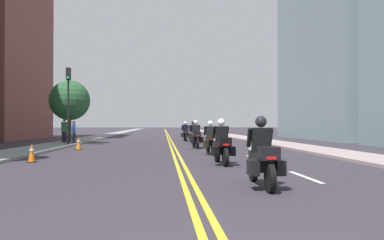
% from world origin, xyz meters
% --- Properties ---
extents(ground_plane, '(264.00, 264.00, 0.00)m').
position_xyz_m(ground_plane, '(0.00, 48.00, 0.00)').
color(ground_plane, '#302B33').
extents(sidewalk_left, '(2.37, 144.00, 0.12)m').
position_xyz_m(sidewalk_left, '(-7.54, 48.00, 0.06)').
color(sidewalk_left, gray).
rests_on(sidewalk_left, ground).
extents(sidewalk_right, '(2.37, 144.00, 0.12)m').
position_xyz_m(sidewalk_right, '(7.54, 48.00, 0.06)').
color(sidewalk_right, gray).
rests_on(sidewalk_right, ground).
extents(centreline_yellow_inner, '(0.12, 132.00, 0.01)m').
position_xyz_m(centreline_yellow_inner, '(-0.12, 48.00, 0.00)').
color(centreline_yellow_inner, yellow).
rests_on(centreline_yellow_inner, ground).
extents(centreline_yellow_outer, '(0.12, 132.00, 0.01)m').
position_xyz_m(centreline_yellow_outer, '(0.12, 48.00, 0.00)').
color(centreline_yellow_outer, yellow).
rests_on(centreline_yellow_outer, ground).
extents(lane_dashes_white, '(0.14, 56.40, 0.01)m').
position_xyz_m(lane_dashes_white, '(3.18, 29.00, 0.00)').
color(lane_dashes_white, silver).
rests_on(lane_dashes_white, ground).
extents(building_right_1, '(8.79, 16.74, 26.59)m').
position_xyz_m(building_right_1, '(17.15, 34.33, 13.30)').
color(building_right_1, gray).
rests_on(building_right_1, ground).
extents(motorcycle_0, '(0.77, 2.23, 1.60)m').
position_xyz_m(motorcycle_0, '(1.59, 6.34, 0.65)').
color(motorcycle_0, black).
rests_on(motorcycle_0, ground).
extents(motorcycle_1, '(0.77, 2.25, 1.61)m').
position_xyz_m(motorcycle_1, '(1.44, 11.38, 0.64)').
color(motorcycle_1, black).
rests_on(motorcycle_1, ground).
extents(motorcycle_2, '(0.78, 2.12, 1.58)m').
position_xyz_m(motorcycle_2, '(1.62, 15.93, 0.67)').
color(motorcycle_2, black).
rests_on(motorcycle_2, ground).
extents(motorcycle_3, '(0.78, 2.17, 1.66)m').
position_xyz_m(motorcycle_3, '(1.33, 20.85, 0.68)').
color(motorcycle_3, black).
rests_on(motorcycle_3, ground).
extents(motorcycle_4, '(0.77, 2.22, 1.65)m').
position_xyz_m(motorcycle_4, '(1.58, 26.02, 0.67)').
color(motorcycle_4, black).
rests_on(motorcycle_4, ground).
extents(motorcycle_5, '(0.77, 2.23, 1.65)m').
position_xyz_m(motorcycle_5, '(1.27, 30.76, 0.67)').
color(motorcycle_5, black).
rests_on(motorcycle_5, ground).
extents(traffic_cone_1, '(0.37, 0.37, 0.75)m').
position_xyz_m(traffic_cone_1, '(-5.25, 19.81, 0.37)').
color(traffic_cone_1, black).
rests_on(traffic_cone_1, ground).
extents(traffic_cone_2, '(0.31, 0.31, 0.72)m').
position_xyz_m(traffic_cone_2, '(-5.45, 12.68, 0.36)').
color(traffic_cone_2, black).
rests_on(traffic_cone_2, ground).
extents(traffic_light_near, '(0.28, 0.38, 5.10)m').
position_xyz_m(traffic_light_near, '(-6.75, 23.78, 3.48)').
color(traffic_light_near, black).
rests_on(traffic_light_near, ground).
extents(pedestrian_1, '(0.39, 0.49, 1.81)m').
position_xyz_m(pedestrian_1, '(-7.68, 26.53, 0.94)').
color(pedestrian_1, '#292336').
rests_on(pedestrian_1, ground).
extents(pedestrian_2, '(0.27, 0.50, 1.66)m').
position_xyz_m(pedestrian_2, '(-6.90, 26.12, 0.85)').
color(pedestrian_2, '#2A2C36').
rests_on(pedestrian_2, ground).
extents(street_tree_1, '(2.90, 2.90, 4.60)m').
position_xyz_m(street_tree_1, '(-7.35, 26.72, 3.14)').
color(street_tree_1, '#4C3B24').
rests_on(street_tree_1, ground).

